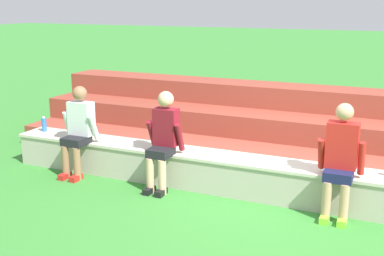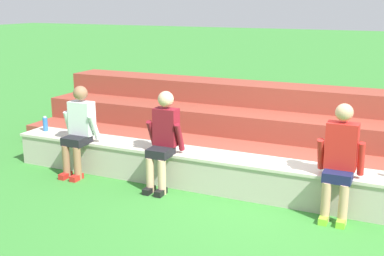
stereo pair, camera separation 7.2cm
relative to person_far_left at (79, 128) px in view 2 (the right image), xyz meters
name	(u,v)px [view 2 (the right image)]	position (x,y,z in m)	size (l,w,h in m)	color
ground_plane	(273,206)	(2.99, 0.03, -0.72)	(80.00, 80.00, 0.00)	#388433
stone_seating_wall	(279,180)	(2.99, 0.28, -0.45)	(8.35, 0.55, 0.50)	#B7AF9E
brick_bleachers	(309,134)	(2.99, 2.15, -0.28)	(9.66, 2.14, 1.13)	#984132
person_far_left	(79,128)	(0.00, 0.00, 0.00)	(0.55, 0.55, 1.35)	#996B4C
person_left_of_center	(163,138)	(1.41, 0.02, 0.01)	(0.51, 0.58, 1.37)	#DBAD89
person_center	(340,158)	(3.78, 0.04, 0.03)	(0.55, 0.51, 1.40)	tan
water_bottle_mid_left	(45,124)	(-0.92, 0.32, -0.11)	(0.08, 0.08, 0.24)	blue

